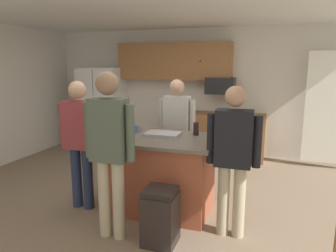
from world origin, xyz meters
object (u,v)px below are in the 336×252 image
object	(u,v)px
person_host_foreground	(80,137)
person_elder_center	(233,152)
microwave_over_range	(220,86)
serving_tray	(163,134)
kitchen_island	(161,173)
mug_blue_stoneware	(136,129)
person_guest_by_door	(109,144)
refrigerator	(103,108)
glass_short_whisky	(196,129)
person_guest_left	(177,126)
trash_bin	(161,217)
glass_pilsner	(130,134)

from	to	relation	value
person_host_foreground	person_elder_center	xyz separation A→B (m)	(1.94, -0.08, -0.01)
microwave_over_range	serving_tray	world-z (taller)	microwave_over_range
microwave_over_range	person_host_foreground	xyz separation A→B (m)	(-1.32, -2.88, -0.49)
kitchen_island	mug_blue_stoneware	xyz separation A→B (m)	(-0.42, 0.17, 0.53)
microwave_over_range	person_elder_center	world-z (taller)	person_elder_center
person_guest_by_door	mug_blue_stoneware	xyz separation A→B (m)	(-0.14, 0.97, -0.03)
serving_tray	person_host_foreground	bearing A→B (deg)	-159.46
refrigerator	glass_short_whisky	distance (m)	3.47
person_guest_by_door	glass_short_whisky	size ratio (longest dim) A/B	10.80
person_elder_center	mug_blue_stoneware	world-z (taller)	person_elder_center
person_guest_left	trash_bin	xyz separation A→B (m)	(0.31, -1.60, -0.65)
microwave_over_range	person_host_foreground	world-z (taller)	person_host_foreground
glass_pilsner	glass_short_whisky	world-z (taller)	glass_short_whisky
kitchen_island	serving_tray	bearing A→B (deg)	88.11
person_elder_center	glass_pilsner	size ratio (longest dim) A/B	12.51
person_host_foreground	glass_pilsner	size ratio (longest dim) A/B	12.62
person_guest_left	refrigerator	bearing A→B (deg)	-128.91
kitchen_island	trash_bin	bearing A→B (deg)	-70.54
microwave_over_range	person_elder_center	bearing A→B (deg)	-78.33
trash_bin	person_host_foreground	bearing A→B (deg)	159.23
microwave_over_range	kitchen_island	bearing A→B (deg)	-97.34
refrigerator	kitchen_island	bearing A→B (deg)	-47.58
kitchen_island	serving_tray	distance (m)	0.50
person_elder_center	glass_pilsner	bearing A→B (deg)	13.62
glass_short_whisky	kitchen_island	bearing A→B (deg)	-146.58
refrigerator	person_elder_center	world-z (taller)	refrigerator
kitchen_island	person_host_foreground	xyz separation A→B (m)	(-0.99, -0.29, 0.47)
person_elder_center	trash_bin	xyz separation A→B (m)	(-0.68, -0.40, -0.65)
person_host_foreground	glass_pilsner	distance (m)	0.67
glass_pilsner	mug_blue_stoneware	bearing A→B (deg)	103.45
person_host_foreground	refrigerator	bearing A→B (deg)	98.58
person_guest_by_door	trash_bin	xyz separation A→B (m)	(0.55, 0.04, -0.74)
mug_blue_stoneware	serving_tray	size ratio (longest dim) A/B	0.28
person_guest_by_door	glass_pilsner	size ratio (longest dim) A/B	13.59
person_host_foreground	person_guest_by_door	size ratio (longest dim) A/B	0.93
person_guest_by_door	glass_pilsner	xyz separation A→B (m)	(-0.05, 0.61, -0.02)
microwave_over_range	kitchen_island	xyz separation A→B (m)	(-0.33, -2.60, -0.96)
glass_pilsner	mug_blue_stoneware	distance (m)	0.37
person_guest_by_door	glass_short_whisky	distance (m)	1.26
kitchen_island	person_elder_center	world-z (taller)	person_elder_center
person_guest_by_door	serving_tray	world-z (taller)	person_guest_by_door
person_guest_by_door	serving_tray	distance (m)	0.93
person_host_foreground	trash_bin	world-z (taller)	person_host_foreground
trash_bin	refrigerator	bearing A→B (deg)	128.02
person_host_foreground	person_guest_by_door	distance (m)	0.88
microwave_over_range	glass_pilsner	xyz separation A→B (m)	(-0.66, -2.80, -0.42)
person_elder_center	trash_bin	bearing A→B (deg)	51.64
refrigerator	person_guest_left	size ratio (longest dim) A/B	1.09
refrigerator	person_host_foreground	distance (m)	3.05
microwave_over_range	glass_pilsner	distance (m)	2.90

